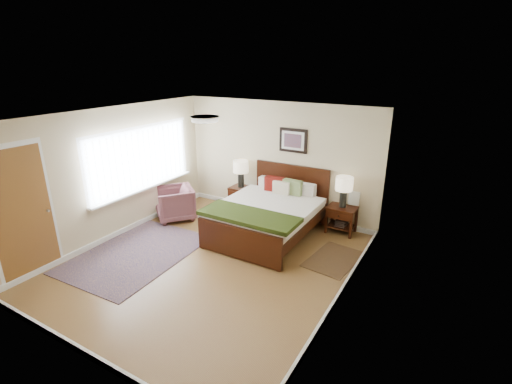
# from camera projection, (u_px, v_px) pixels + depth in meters

# --- Properties ---
(floor) EXTENTS (5.00, 5.00, 0.00)m
(floor) POSITION_uv_depth(u_px,v_px,m) (211.00, 262.00, 6.40)
(floor) COLOR brown
(floor) RESTS_ON ground
(back_wall) EXTENTS (4.50, 0.04, 2.50)m
(back_wall) POSITION_uv_depth(u_px,v_px,m) (278.00, 160.00, 8.01)
(back_wall) COLOR #C8B991
(back_wall) RESTS_ON ground
(front_wall) EXTENTS (4.50, 0.04, 2.50)m
(front_wall) POSITION_uv_depth(u_px,v_px,m) (66.00, 264.00, 3.94)
(front_wall) COLOR #C8B991
(front_wall) RESTS_ON ground
(left_wall) EXTENTS (0.04, 5.00, 2.50)m
(left_wall) POSITION_uv_depth(u_px,v_px,m) (113.00, 174.00, 7.04)
(left_wall) COLOR #C8B991
(left_wall) RESTS_ON ground
(right_wall) EXTENTS (0.04, 5.00, 2.50)m
(right_wall) POSITION_uv_depth(u_px,v_px,m) (344.00, 224.00, 4.91)
(right_wall) COLOR #C8B991
(right_wall) RESTS_ON ground
(ceiling) EXTENTS (4.50, 5.00, 0.02)m
(ceiling) POSITION_uv_depth(u_px,v_px,m) (205.00, 116.00, 5.55)
(ceiling) COLOR white
(ceiling) RESTS_ON back_wall
(window) EXTENTS (0.11, 2.72, 1.32)m
(window) POSITION_uv_depth(u_px,v_px,m) (142.00, 160.00, 7.54)
(window) COLOR silver
(window) RESTS_ON left_wall
(door) EXTENTS (0.06, 1.00, 2.18)m
(door) POSITION_uv_depth(u_px,v_px,m) (22.00, 214.00, 5.66)
(door) COLOR silver
(door) RESTS_ON ground
(ceil_fixture) EXTENTS (0.44, 0.44, 0.08)m
(ceil_fixture) POSITION_uv_depth(u_px,v_px,m) (205.00, 119.00, 5.56)
(ceil_fixture) COLOR white
(ceil_fixture) RESTS_ON ceiling
(bed) EXTENTS (1.81, 2.20, 1.18)m
(bed) POSITION_uv_depth(u_px,v_px,m) (268.00, 210.00, 7.20)
(bed) COLOR black
(bed) RESTS_ON ground
(wall_art) EXTENTS (0.62, 0.05, 0.50)m
(wall_art) POSITION_uv_depth(u_px,v_px,m) (293.00, 141.00, 7.66)
(wall_art) COLOR black
(wall_art) RESTS_ON back_wall
(nightstand_left) EXTENTS (0.47, 0.42, 0.56)m
(nightstand_left) POSITION_uv_depth(u_px,v_px,m) (241.00, 192.00, 8.47)
(nightstand_left) COLOR black
(nightstand_left) RESTS_ON ground
(nightstand_right) EXTENTS (0.56, 0.42, 0.55)m
(nightstand_right) POSITION_uv_depth(u_px,v_px,m) (341.00, 217.00, 7.39)
(nightstand_right) COLOR black
(nightstand_right) RESTS_ON ground
(lamp_left) EXTENTS (0.33, 0.33, 0.61)m
(lamp_left) POSITION_uv_depth(u_px,v_px,m) (241.00, 169.00, 8.30)
(lamp_left) COLOR black
(lamp_left) RESTS_ON nightstand_left
(lamp_right) EXTENTS (0.33, 0.33, 0.61)m
(lamp_right) POSITION_uv_depth(u_px,v_px,m) (344.00, 186.00, 7.18)
(lamp_right) COLOR black
(lamp_right) RESTS_ON nightstand_right
(armchair) EXTENTS (1.09, 1.09, 0.71)m
(armchair) POSITION_uv_depth(u_px,v_px,m) (175.00, 203.00, 8.04)
(armchair) COLOR brown
(armchair) RESTS_ON ground
(rug_persian) EXTENTS (1.81, 2.50, 0.01)m
(rug_persian) POSITION_uv_depth(u_px,v_px,m) (137.00, 254.00, 6.67)
(rug_persian) COLOR #0D1041
(rug_persian) RESTS_ON ground
(rug_navy) EXTENTS (0.87, 1.19, 0.01)m
(rug_navy) POSITION_uv_depth(u_px,v_px,m) (334.00, 259.00, 6.49)
(rug_navy) COLOR black
(rug_navy) RESTS_ON ground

